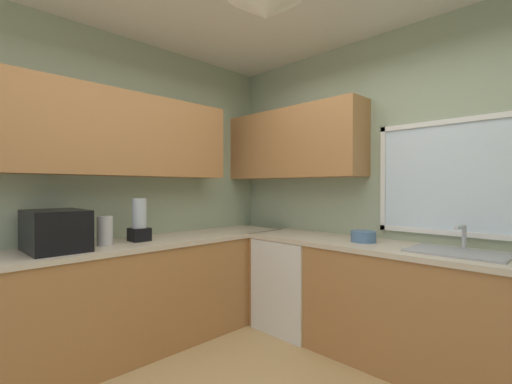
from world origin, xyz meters
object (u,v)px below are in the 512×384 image
object	(u,v)px
blender_appliance	(139,222)
kettle	(105,231)
sink_assembly	(458,252)
microwave	(55,230)
bowl	(363,236)
dishwasher	(295,283)

from	to	relation	value
blender_appliance	kettle	bearing A→B (deg)	-86.08
kettle	sink_assembly	size ratio (longest dim) A/B	0.37
microwave	bowl	world-z (taller)	microwave
dishwasher	sink_assembly	world-z (taller)	sink_assembly
sink_assembly	bowl	bearing A→B (deg)	-179.47
blender_appliance	bowl	bearing A→B (deg)	43.55
bowl	sink_assembly	bearing A→B (deg)	0.53
dishwasher	microwave	size ratio (longest dim) A/B	1.79
dishwasher	sink_assembly	size ratio (longest dim) A/B	1.41
bowl	dishwasher	bearing A→B (deg)	-177.53
microwave	sink_assembly	size ratio (longest dim) A/B	0.79
kettle	bowl	size ratio (longest dim) A/B	1.13
dishwasher	sink_assembly	distance (m)	1.47
sink_assembly	blender_appliance	bearing A→B (deg)	-147.72
bowl	blender_appliance	distance (m)	1.87
dishwasher	kettle	world-z (taller)	kettle
microwave	blender_appliance	xyz separation A→B (m)	(-0.00, 0.63, 0.02)
microwave	sink_assembly	xyz separation A→B (m)	(2.05, 1.92, -0.13)
microwave	bowl	bearing A→B (deg)	54.77
microwave	bowl	xyz separation A→B (m)	(1.35, 1.92, -0.10)
sink_assembly	blender_appliance	xyz separation A→B (m)	(-2.05, -1.29, 0.15)
microwave	kettle	size ratio (longest dim) A/B	2.10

